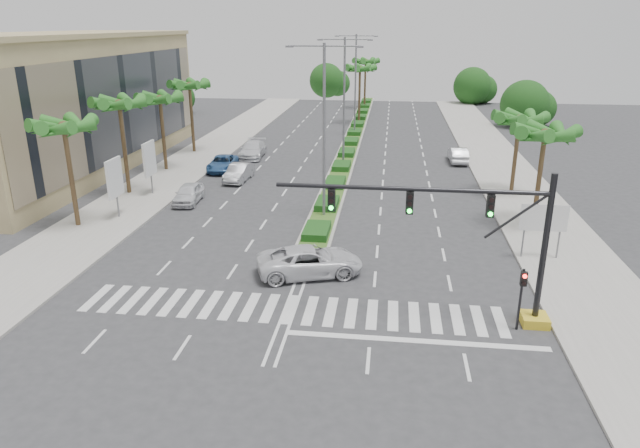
% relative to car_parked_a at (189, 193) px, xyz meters
% --- Properties ---
extents(ground, '(160.00, 160.00, 0.00)m').
position_rel_car_parked_a_xyz_m(ground, '(10.85, -16.34, -0.73)').
color(ground, '#333335').
rests_on(ground, ground).
extents(footpath_right, '(6.00, 120.00, 0.15)m').
position_rel_car_parked_a_xyz_m(footpath_right, '(26.05, 3.66, -0.66)').
color(footpath_right, gray).
rests_on(footpath_right, ground).
extents(footpath_left, '(6.00, 120.00, 0.15)m').
position_rel_car_parked_a_xyz_m(footpath_left, '(-4.35, 3.66, -0.66)').
color(footpath_left, gray).
rests_on(footpath_left, ground).
extents(median, '(2.20, 75.00, 0.20)m').
position_rel_car_parked_a_xyz_m(median, '(10.85, 28.66, -0.63)').
color(median, gray).
rests_on(median, ground).
extents(median_grass, '(1.80, 75.00, 0.04)m').
position_rel_car_parked_a_xyz_m(median_grass, '(10.85, 28.66, -0.51)').
color(median_grass, '#3B6221').
rests_on(median_grass, median).
extents(building, '(12.00, 36.00, 12.00)m').
position_rel_car_parked_a_xyz_m(building, '(-15.15, 9.66, 5.27)').
color(building, tan).
rests_on(building, ground).
extents(signal_gantry, '(12.60, 1.20, 7.20)m').
position_rel_car_parked_a_xyz_m(signal_gantry, '(20.12, -16.34, 2.72)').
color(signal_gantry, gold).
rests_on(signal_gantry, ground).
extents(pedestrian_signal, '(0.28, 0.36, 3.00)m').
position_rel_car_parked_a_xyz_m(pedestrian_signal, '(21.45, -17.02, 1.31)').
color(pedestrian_signal, black).
rests_on(pedestrian_signal, ground).
extents(direction_sign, '(2.70, 0.11, 3.40)m').
position_rel_car_parked_a_xyz_m(direction_sign, '(24.35, -8.35, 1.72)').
color(direction_sign, slate).
rests_on(direction_sign, ground).
extents(billboard_near, '(0.18, 2.10, 4.35)m').
position_rel_car_parked_a_xyz_m(billboard_near, '(-3.65, -4.34, 2.23)').
color(billboard_near, slate).
rests_on(billboard_near, ground).
extents(billboard_far, '(0.18, 2.10, 4.35)m').
position_rel_car_parked_a_xyz_m(billboard_far, '(-3.65, 1.66, 2.23)').
color(billboard_far, slate).
rests_on(billboard_far, ground).
extents(palm_left_near, '(4.57, 4.68, 7.55)m').
position_rel_car_parked_a_xyz_m(palm_left_near, '(-5.65, -6.34, 5.96)').
color(palm_left_near, brown).
rests_on(palm_left_near, ground).
extents(palm_left_mid, '(4.57, 4.68, 7.95)m').
position_rel_car_parked_a_xyz_m(palm_left_mid, '(-5.65, 1.66, 6.34)').
color(palm_left_mid, brown).
rests_on(palm_left_mid, ground).
extents(palm_left_far, '(4.57, 4.68, 7.35)m').
position_rel_car_parked_a_xyz_m(palm_left_far, '(-5.65, 9.66, 5.76)').
color(palm_left_far, brown).
rests_on(palm_left_far, ground).
extents(palm_left_end, '(4.57, 4.68, 7.75)m').
position_rel_car_parked_a_xyz_m(palm_left_end, '(-5.65, 17.66, 6.15)').
color(palm_left_end, brown).
rests_on(palm_left_end, ground).
extents(palm_right_near, '(4.57, 4.68, 7.05)m').
position_rel_car_parked_a_xyz_m(palm_right_near, '(25.35, -2.34, 5.47)').
color(palm_right_near, brown).
rests_on(palm_right_near, ground).
extents(palm_right_far, '(4.57, 4.68, 6.75)m').
position_rel_car_parked_a_xyz_m(palm_right_far, '(25.35, 5.66, 5.18)').
color(palm_right_far, brown).
rests_on(palm_right_far, ground).
extents(palm_median_a, '(4.57, 4.68, 8.05)m').
position_rel_car_parked_a_xyz_m(palm_median_a, '(10.85, 38.66, 6.44)').
color(palm_median_a, brown).
rests_on(palm_median_a, ground).
extents(palm_median_b, '(4.57, 4.68, 8.05)m').
position_rel_car_parked_a_xyz_m(palm_median_b, '(10.85, 53.66, 6.44)').
color(palm_median_b, brown).
rests_on(palm_median_b, ground).
extents(streetlight_near, '(5.10, 0.25, 12.00)m').
position_rel_car_parked_a_xyz_m(streetlight_near, '(10.85, -2.34, 6.07)').
color(streetlight_near, slate).
rests_on(streetlight_near, ground).
extents(streetlight_mid, '(5.10, 0.25, 12.00)m').
position_rel_car_parked_a_xyz_m(streetlight_mid, '(10.85, 13.66, 6.07)').
color(streetlight_mid, slate).
rests_on(streetlight_mid, ground).
extents(streetlight_far, '(5.10, 0.25, 12.00)m').
position_rel_car_parked_a_xyz_m(streetlight_far, '(10.85, 29.66, 6.07)').
color(streetlight_far, slate).
rests_on(streetlight_far, ground).
extents(car_parked_a, '(2.00, 4.41, 1.47)m').
position_rel_car_parked_a_xyz_m(car_parked_a, '(0.00, 0.00, 0.00)').
color(car_parked_a, silver).
rests_on(car_parked_a, ground).
extents(car_parked_b, '(1.87, 4.64, 1.50)m').
position_rel_car_parked_a_xyz_m(car_parked_b, '(2.18, 6.81, 0.02)').
color(car_parked_b, '#A8A9AD').
rests_on(car_parked_b, ground).
extents(car_parked_c, '(2.75, 5.25, 1.41)m').
position_rel_car_parked_a_xyz_m(car_parked_c, '(-0.28, 10.21, -0.03)').
color(car_parked_c, '#2F5A90').
rests_on(car_parked_c, ground).
extents(car_parked_d, '(2.57, 5.68, 1.62)m').
position_rel_car_parked_a_xyz_m(car_parked_d, '(1.19, 16.16, 0.07)').
color(car_parked_d, silver).
rests_on(car_parked_d, ground).
extents(car_crossing, '(6.38, 4.37, 1.62)m').
position_rel_car_parked_a_xyz_m(car_crossing, '(11.24, -12.16, 0.08)').
color(car_crossing, silver).
rests_on(car_crossing, ground).
extents(car_right, '(1.74, 4.70, 1.54)m').
position_rel_car_parked_a_xyz_m(car_right, '(22.11, 16.48, 0.03)').
color(car_right, silver).
rests_on(car_right, ground).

